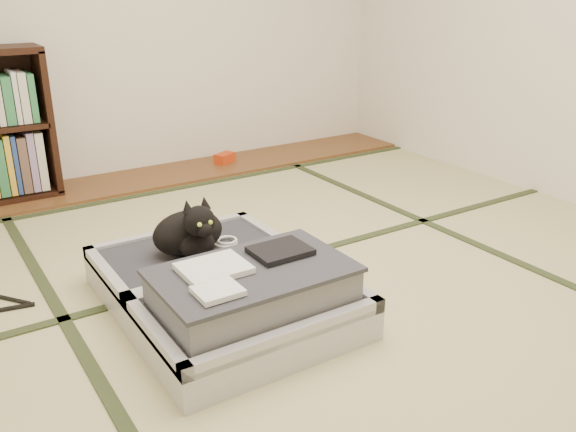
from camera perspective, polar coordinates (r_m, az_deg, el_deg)
floor at (r=2.69m, az=3.16°, el=-7.47°), size 4.50×4.50×0.00m
wood_strip at (r=4.34m, az=-12.45°, el=3.56°), size 4.00×0.50×0.02m
red_item at (r=4.57m, az=-5.95°, el=5.42°), size 0.17×0.14×0.07m
tatami_borders at (r=3.06m, az=-2.25°, el=-3.66°), size 4.00×4.50×0.01m
suitcase at (r=2.51m, az=-5.76°, el=-6.82°), size 0.82×1.10×0.32m
cat at (r=2.67m, az=-9.08°, el=-1.52°), size 0.37×0.37×0.30m
cable_coil at (r=2.81m, az=-5.82°, el=-2.42°), size 0.11×0.11×0.03m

